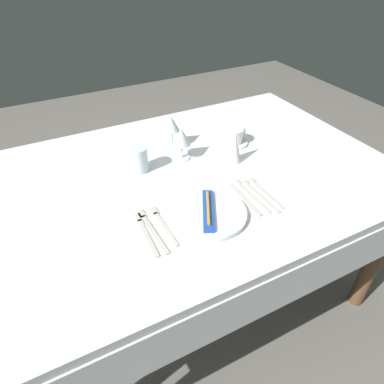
% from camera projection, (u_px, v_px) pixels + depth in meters
% --- Properties ---
extents(ground_plane, '(6.00, 6.00, 0.00)m').
position_uv_depth(ground_plane, '(177.00, 295.00, 1.81)').
color(ground_plane, slate).
extents(dining_table, '(1.80, 1.11, 0.74)m').
position_uv_depth(dining_table, '(173.00, 195.00, 1.41)').
color(dining_table, white).
rests_on(dining_table, ground).
extents(dinner_plate, '(0.27, 0.27, 0.02)m').
position_uv_depth(dinner_plate, '(208.00, 213.00, 1.18)').
color(dinner_plate, white).
rests_on(dinner_plate, dining_table).
extents(toothbrush_package, '(0.13, 0.20, 0.02)m').
position_uv_depth(toothbrush_package, '(208.00, 210.00, 1.17)').
color(toothbrush_package, blue).
rests_on(toothbrush_package, dinner_plate).
extents(fork_outer, '(0.02, 0.21, 0.00)m').
position_uv_depth(fork_outer, '(162.00, 224.00, 1.15)').
color(fork_outer, beige).
rests_on(fork_outer, dining_table).
extents(fork_inner, '(0.02, 0.23, 0.00)m').
position_uv_depth(fork_inner, '(151.00, 229.00, 1.13)').
color(fork_inner, beige).
rests_on(fork_inner, dining_table).
extents(fork_salad, '(0.03, 0.22, 0.00)m').
position_uv_depth(fork_salad, '(145.00, 232.00, 1.12)').
color(fork_salad, beige).
rests_on(fork_salad, dining_table).
extents(dinner_knife, '(0.03, 0.22, 0.00)m').
position_uv_depth(dinner_knife, '(245.00, 199.00, 1.25)').
color(dinner_knife, beige).
rests_on(dinner_knife, dining_table).
extents(spoon_soup, '(0.03, 0.23, 0.01)m').
position_uv_depth(spoon_soup, '(247.00, 191.00, 1.29)').
color(spoon_soup, beige).
rests_on(spoon_soup, dining_table).
extents(spoon_dessert, '(0.03, 0.22, 0.01)m').
position_uv_depth(spoon_dessert, '(256.00, 192.00, 1.29)').
color(spoon_dessert, beige).
rests_on(spoon_dessert, dining_table).
extents(spoon_tea, '(0.03, 0.21, 0.01)m').
position_uv_depth(spoon_tea, '(261.00, 189.00, 1.30)').
color(spoon_tea, beige).
rests_on(spoon_tea, dining_table).
extents(saucer_left, '(0.13, 0.13, 0.01)m').
position_uv_depth(saucer_left, '(233.00, 142.00, 1.58)').
color(saucer_left, white).
rests_on(saucer_left, dining_table).
extents(coffee_cup_left, '(0.11, 0.09, 0.06)m').
position_uv_depth(coffee_cup_left, '(234.00, 135.00, 1.56)').
color(coffee_cup_left, white).
rests_on(coffee_cup_left, saucer_left).
extents(wine_glass_centre, '(0.08, 0.08, 0.14)m').
position_uv_depth(wine_glass_centre, '(181.00, 138.00, 1.42)').
color(wine_glass_centre, silver).
rests_on(wine_glass_centre, dining_table).
extents(wine_glass_left, '(0.07, 0.07, 0.15)m').
position_uv_depth(wine_glass_left, '(171.00, 125.00, 1.50)').
color(wine_glass_left, silver).
rests_on(wine_glass_left, dining_table).
extents(drink_tumbler, '(0.07, 0.07, 0.10)m').
position_uv_depth(drink_tumbler, '(139.00, 161.00, 1.38)').
color(drink_tumbler, silver).
rests_on(drink_tumbler, dining_table).
extents(napkin_folded, '(0.06, 0.06, 0.15)m').
position_uv_depth(napkin_folded, '(234.00, 146.00, 1.42)').
color(napkin_folded, white).
rests_on(napkin_folded, dining_table).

